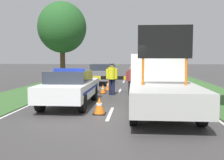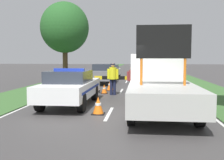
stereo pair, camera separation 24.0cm
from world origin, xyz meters
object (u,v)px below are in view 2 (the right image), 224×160
Objects in this scene: road_barrier at (117,79)px; pedestrian_civilian at (132,78)px; work_truck at (159,83)px; traffic_cone_centre_front at (96,85)px; roadside_tree_near_right at (65,28)px; traffic_cone_lane_edge at (84,88)px; traffic_cone_near_truck at (98,105)px; traffic_cone_near_police at (104,89)px; traffic_cone_behind_barrier at (110,85)px; queued_car_van_white at (111,71)px; police_car at (70,87)px; police_officer at (113,76)px; queued_car_suv_grey at (104,73)px.

pedestrian_civilian is (0.89, -0.83, 0.11)m from road_barrier.
work_truck is 6.79m from traffic_cone_centre_front.
work_truck is at bearing -55.53° from roadside_tree_near_right.
traffic_cone_lane_edge is at bearing 158.99° from pedestrian_civilian.
traffic_cone_near_police is at bearing 95.37° from traffic_cone_near_truck.
traffic_cone_behind_barrier is (-0.34, 7.09, 0.02)m from traffic_cone_near_truck.
traffic_cone_lane_edge is 0.16× the size of queued_car_van_white.
police_car is 10.01m from roadside_tree_near_right.
road_barrier reaches higher than traffic_cone_near_truck.
traffic_cone_near_police is (-0.56, 0.53, -0.80)m from police_officer.
roadside_tree_near_right reaches higher than traffic_cone_lane_edge.
police_officer reaches higher than police_car.
traffic_cone_near_police is 0.12× the size of queued_car_suv_grey.
road_barrier is at bearing 87.74° from traffic_cone_near_truck.
work_truck reaches higher than police_car.
traffic_cone_behind_barrier is at bearing 82.81° from traffic_cone_near_police.
police_car is 2.71× the size of police_officer.
queued_car_suv_grey reaches higher than traffic_cone_behind_barrier.
roadside_tree_near_right is (-2.78, 8.92, 3.60)m from police_car.
traffic_cone_lane_edge is at bearing -165.18° from traffic_cone_near_police.
queued_car_van_white is (-3.69, 15.86, -0.33)m from work_truck.
pedestrian_civilian is 2.32× the size of traffic_cone_centre_front.
traffic_cone_centre_front is 6.92m from traffic_cone_near_truck.
queued_car_suv_grey is at bearing 98.17° from pedestrian_civilian.
pedestrian_civilian is 0.37× the size of queued_car_suv_grey.
police_officer is at bearing -53.78° from traffic_cone_centre_front.
traffic_cone_behind_barrier is (-0.37, 1.99, -0.72)m from police_officer.
police_officer is 1.85m from traffic_cone_lane_edge.
work_truck reaches higher than road_barrier.
roadside_tree_near_right is at bearing 121.03° from pedestrian_civilian.
traffic_cone_near_truck is at bearing -96.35° from road_barrier.
traffic_cone_behind_barrier is at bearing 102.77° from queued_car_suv_grey.
work_truck is at bearing -70.32° from road_barrier.
pedestrian_civilian is 3.00× the size of traffic_cone_near_police.
traffic_cone_behind_barrier is (-2.64, 6.04, -0.75)m from work_truck.
roadside_tree_near_right is at bearing 111.98° from traffic_cone_near_truck.
work_truck reaches higher than pedestrian_civilian.
traffic_cone_near_truck is 7.09m from traffic_cone_behind_barrier.
queued_car_suv_grey is 4.72m from roadside_tree_near_right.
road_barrier reaches higher than traffic_cone_near_police.
police_officer reaches higher than road_barrier.
pedestrian_civilian is at bearing 77.17° from traffic_cone_near_truck.
work_truck is 5.14m from road_barrier.
roadside_tree_near_right reaches higher than traffic_cone_near_police.
traffic_cone_behind_barrier is (1.17, 5.36, -0.48)m from police_car.
roadside_tree_near_right is (-5.41, 5.73, 3.46)m from pedestrian_civilian.
traffic_cone_near_police is at bearing -70.74° from police_officer.
traffic_cone_centre_front is at bearing 139.52° from road_barrier.
traffic_cone_behind_barrier is 0.11× the size of roadside_tree_near_right.
road_barrier is at bearing 69.38° from police_car.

